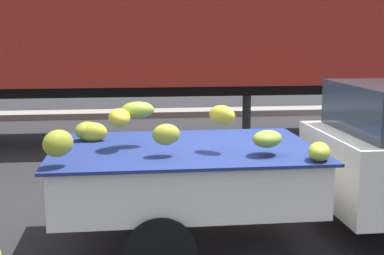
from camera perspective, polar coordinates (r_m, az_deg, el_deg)
The scene contains 4 objects.
ground at distance 5.96m, azimuth 6.14°, elevation -11.92°, with size 220.00×220.00×0.00m, color #28282B.
curb_strip at distance 14.60m, azimuth -1.85°, elevation 1.59°, with size 80.00×0.80×0.16m, color gray.
pickup_truck at distance 5.97m, azimuth 17.30°, elevation -3.47°, with size 4.71×1.86×1.70m.
semi_trailer at distance 11.06m, azimuth -11.59°, elevation 11.48°, with size 12.02×2.72×3.95m.
Camera 1 is at (-1.29, -5.38, 2.22)m, focal length 49.61 mm.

